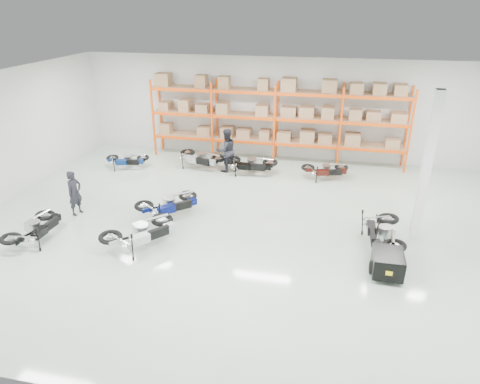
% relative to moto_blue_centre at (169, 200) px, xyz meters
% --- Properties ---
extents(room, '(18.00, 18.00, 18.00)m').
position_rel_moto_blue_centre_xyz_m(room, '(2.70, -0.13, 1.67)').
color(room, '#B8CDBA').
rests_on(room, ground).
extents(pallet_rack, '(11.28, 0.98, 3.62)m').
position_rel_moto_blue_centre_xyz_m(pallet_rack, '(2.70, 6.32, 1.68)').
color(pallet_rack, '#FB510D').
rests_on(pallet_rack, ground).
extents(structural_column, '(0.25, 0.25, 4.50)m').
position_rel_moto_blue_centre_xyz_m(structural_column, '(7.90, 0.37, 1.67)').
color(structural_column, white).
rests_on(structural_column, ground).
extents(moto_blue_centre, '(2.03, 1.97, 1.23)m').
position_rel_moto_blue_centre_xyz_m(moto_blue_centre, '(0.00, 0.00, 0.00)').
color(moto_blue_centre, '#081051').
rests_on(moto_blue_centre, ground).
extents(moto_silver_left, '(2.03, 2.19, 1.30)m').
position_rel_moto_blue_centre_xyz_m(moto_silver_left, '(-0.09, -2.03, 0.04)').
color(moto_silver_left, '#AEB0B5').
rests_on(moto_silver_left, ground).
extents(moto_black_far_left, '(0.97, 1.84, 1.17)m').
position_rel_moto_blue_centre_xyz_m(moto_black_far_left, '(-3.35, -2.38, -0.03)').
color(moto_black_far_left, black).
rests_on(moto_black_far_left, ground).
extents(moto_touring_right, '(0.98, 1.96, 1.27)m').
position_rel_moto_blue_centre_xyz_m(moto_touring_right, '(6.83, -0.48, 0.02)').
color(moto_touring_right, black).
rests_on(moto_touring_right, ground).
extents(trailer, '(0.87, 1.64, 0.69)m').
position_rel_moto_blue_centre_xyz_m(trailer, '(6.83, -2.08, -0.18)').
color(trailer, black).
rests_on(trailer, ground).
extents(moto_back_a, '(1.73, 1.11, 1.03)m').
position_rel_moto_blue_centre_xyz_m(moto_back_a, '(-3.43, 3.93, -0.09)').
color(moto_back_a, navy).
rests_on(moto_back_a, ground).
extents(moto_back_b, '(2.13, 1.50, 1.25)m').
position_rel_moto_blue_centre_xyz_m(moto_back_b, '(-0.36, 4.64, 0.01)').
color(moto_back_b, '#A6ABB0').
rests_on(moto_back_b, ground).
extents(moto_back_c, '(1.92, 0.96, 1.24)m').
position_rel_moto_blue_centre_xyz_m(moto_back_c, '(1.94, 4.39, 0.00)').
color(moto_back_c, black).
rests_on(moto_back_c, ground).
extents(moto_back_d, '(1.81, 1.20, 1.07)m').
position_rel_moto_blue_centre_xyz_m(moto_back_d, '(5.04, 4.49, -0.07)').
color(moto_back_d, '#380E0B').
rests_on(moto_back_d, ground).
extents(person_left, '(0.50, 0.64, 1.55)m').
position_rel_moto_blue_centre_xyz_m(person_left, '(-3.15, -0.49, 0.19)').
color(person_left, black).
rests_on(person_left, ground).
extents(person_back, '(1.14, 1.11, 1.85)m').
position_rel_moto_blue_centre_xyz_m(person_back, '(0.88, 4.50, 0.35)').
color(person_back, black).
rests_on(person_back, ground).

